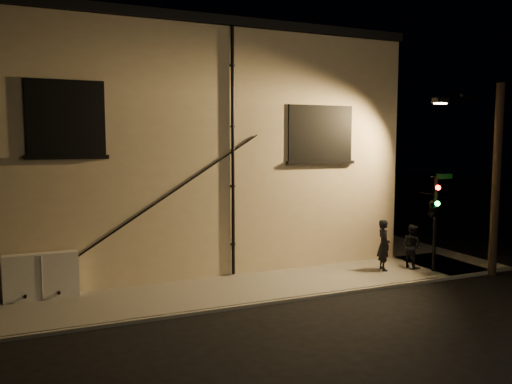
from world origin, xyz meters
name	(u,v)px	position (x,y,z in m)	size (l,w,h in m)	color
ground	(322,297)	(0.00, 0.00, 0.00)	(90.00, 90.00, 0.00)	black
sidewalk	(292,260)	(1.22, 4.39, 0.06)	(21.00, 16.00, 0.12)	slate
building	(159,148)	(-3.00, 8.99, 4.40)	(16.20, 12.23, 8.80)	beige
utility_cabinet	(42,276)	(-7.85, 2.70, 0.79)	(2.05, 0.35, 1.35)	white
pedestrian_a	(384,245)	(3.38, 1.49, 1.03)	(0.67, 0.44, 1.82)	black
pedestrian_b	(412,246)	(4.56, 1.38, 0.92)	(0.77, 0.60, 1.59)	black
traffic_signal	(433,207)	(4.75, 0.58, 2.44)	(1.34, 2.04, 3.45)	black
streetlamp_pole	(492,174)	(6.70, -0.09, 3.59)	(2.01, 1.38, 6.69)	black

